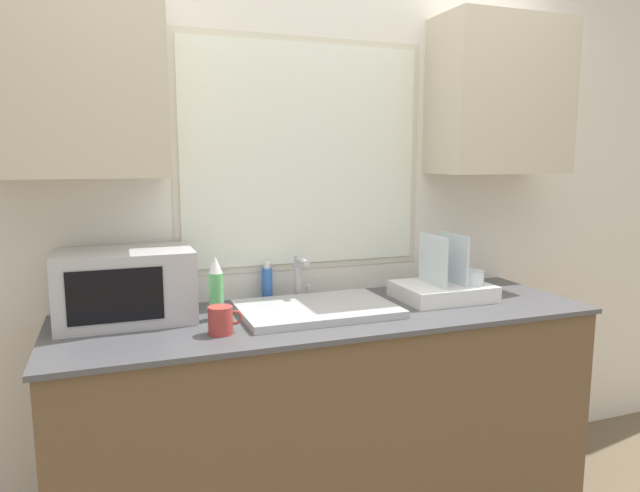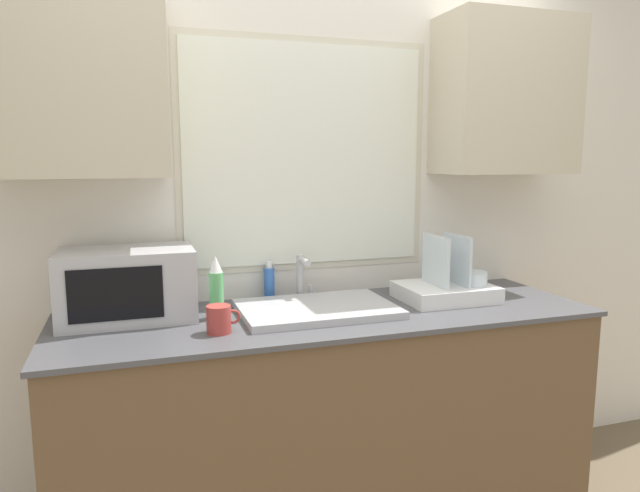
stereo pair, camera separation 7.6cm
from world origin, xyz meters
name	(u,v)px [view 1 (the left image)]	position (x,y,z in m)	size (l,w,h in m)	color
countertop	(330,419)	(0.00, 0.34, 0.47)	(2.17, 0.70, 0.93)	brown
wall_back	(304,187)	(0.00, 0.66, 1.43)	(6.00, 0.38, 2.60)	silver
sink_basin	(316,309)	(-0.06, 0.34, 0.95)	(0.62, 0.43, 0.03)	#B2B2B7
faucet	(300,274)	(-0.05, 0.57, 1.05)	(0.08, 0.14, 0.20)	#B7B7BC
microwave	(126,286)	(-0.78, 0.48, 1.07)	(0.50, 0.32, 0.28)	#B2B2B7
dish_rack	(445,287)	(0.56, 0.36, 0.99)	(0.40, 0.31, 0.29)	white
spray_bottle	(216,289)	(-0.45, 0.39, 1.05)	(0.06, 0.06, 0.25)	#59B266
soap_bottle	(267,283)	(-0.19, 0.63, 1.01)	(0.05, 0.05, 0.17)	blue
mug_near_sink	(221,320)	(-0.47, 0.19, 0.98)	(0.12, 0.09, 0.10)	#A53833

